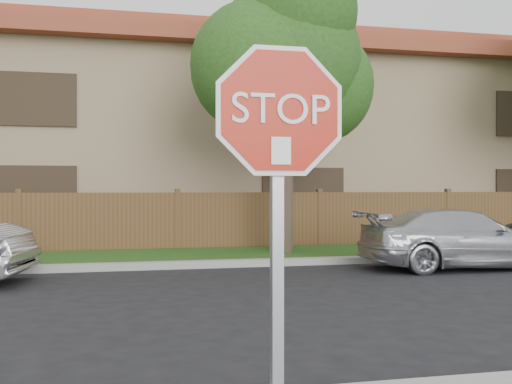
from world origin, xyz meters
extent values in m
cube|color=gray|center=(0.00, 8.15, 0.07)|extent=(70.00, 0.30, 0.15)
cube|color=#1E4714|center=(0.00, 9.80, 0.06)|extent=(70.00, 3.00, 0.12)
cube|color=#523A1C|center=(0.00, 11.40, 0.80)|extent=(70.00, 0.12, 1.60)
cube|color=#9B8560|center=(0.00, 17.00, 3.00)|extent=(34.00, 8.00, 6.00)
cube|color=brown|center=(0.00, 17.00, 6.25)|extent=(35.20, 9.20, 0.50)
cube|color=brown|center=(0.00, 17.00, 6.85)|extent=(33.00, 5.50, 0.70)
cylinder|color=#382B21|center=(2.50, 9.70, 1.96)|extent=(0.44, 0.44, 3.92)
sphere|color=#1C4A16|center=(2.50, 9.70, 4.90)|extent=(3.80, 3.80, 3.80)
sphere|color=#1C4A16|center=(3.40, 10.00, 4.34)|extent=(3.00, 3.00, 3.00)
sphere|color=#1C4A16|center=(1.70, 9.30, 4.62)|extent=(3.20, 3.20, 3.20)
sphere|color=#1C4A16|center=(2.70, 9.10, 5.95)|extent=(2.80, 2.80, 2.80)
cube|color=gray|center=(-0.61, -1.44, 1.25)|extent=(0.06, 0.06, 2.30)
cylinder|color=white|center=(-0.61, -1.50, 2.15)|extent=(1.01, 0.02, 1.01)
cylinder|color=#B61607|center=(-0.61, -1.51, 2.15)|extent=(0.93, 0.02, 0.93)
cube|color=white|center=(-0.61, -1.53, 1.93)|extent=(0.11, 0.00, 0.15)
imported|color=#B4B5BC|center=(5.63, 6.82, 0.64)|extent=(4.44, 1.94, 1.27)
camera|label=1|loc=(-1.46, -4.68, 1.73)|focal=42.00mm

